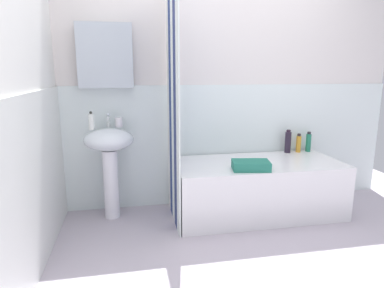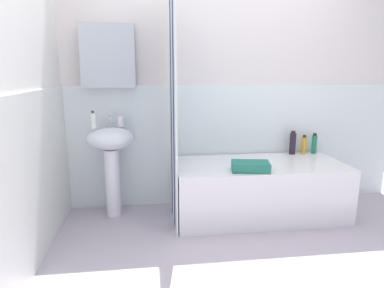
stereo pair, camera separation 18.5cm
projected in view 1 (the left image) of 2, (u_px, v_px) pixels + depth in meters
name	position (u px, v px, depth m)	size (l,w,h in m)	color
ground_plane	(268.00, 267.00, 2.37)	(4.80, 5.60, 0.04)	#B6ABB8
wall_back_tiled	(215.00, 91.00, 3.32)	(3.60, 0.18, 2.40)	silver
wall_left_tiled	(26.00, 105.00, 2.17)	(0.07, 1.81, 2.40)	white
sink	(109.00, 153.00, 3.02)	(0.44, 0.34, 0.83)	white
faucet	(108.00, 120.00, 3.04)	(0.03, 0.12, 0.12)	silver
soap_dispenser	(91.00, 121.00, 2.91)	(0.05, 0.05, 0.16)	white
toothbrush_cup	(119.00, 122.00, 3.05)	(0.07, 0.07, 0.09)	white
bathtub	(257.00, 188.00, 3.19)	(1.55, 0.72, 0.51)	white
shower_curtain	(173.00, 111.00, 2.88)	(0.01, 0.72, 2.00)	white
conditioner_bottle	(308.00, 142.00, 3.52)	(0.05, 0.05, 0.21)	#21785A
shampoo_bottle	(299.00, 143.00, 3.49)	(0.05, 0.05, 0.19)	gold
lotion_bottle	(288.00, 142.00, 3.46)	(0.06, 0.06, 0.24)	#292030
towel_folded	(251.00, 165.00, 2.88)	(0.31, 0.19, 0.08)	#25725F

